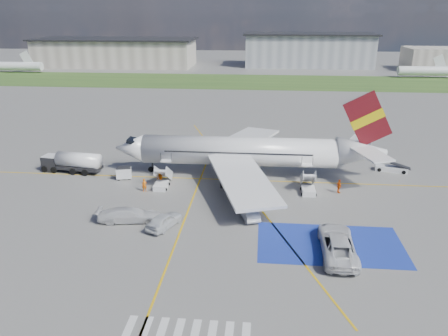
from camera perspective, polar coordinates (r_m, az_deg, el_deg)
The scene contains 21 objects.
ground at distance 47.34m, azimuth 0.88°, elevation -6.94°, with size 400.00×400.00×0.00m, color #60605E.
grass_strip at distance 138.74m, azimuth 3.90°, elevation 11.19°, with size 400.00×30.00×0.01m, color #2D4C1E.
taxiway_line_main at distance 58.25m, azimuth 1.77°, elevation -1.57°, with size 120.00×0.20×0.01m, color gold.
taxiway_line_cross at distance 39.45m, azimuth -7.72°, elevation -13.19°, with size 0.20×60.00×0.01m, color gold.
taxiway_line_diag at distance 58.25m, azimuth 1.77°, elevation -1.57°, with size 0.20×60.00×0.01m, color gold.
staging_box at distance 44.27m, azimuth 13.68°, elevation -9.63°, with size 14.00×8.00×0.01m, color #192F97.
terminal_west at distance 182.32m, azimuth -13.88°, elevation 14.40°, with size 60.00×22.00×10.00m, color gray.
terminal_centre at distance 178.51m, azimuth 10.95°, elevation 14.83°, with size 48.00×18.00×12.00m, color gray.
airliner at distance 58.92m, azimuth 3.38°, elevation 2.16°, with size 36.81×32.95×11.92m.
airstairs_fwd at distance 56.31m, azimuth -8.13°, elevation -1.89°, with size 1.90×5.20×3.60m.
airstairs_aft at distance 55.21m, azimuth 10.94°, elevation -2.52°, with size 1.90×5.20×3.60m.
fuel_tanker at distance 64.27m, azimuth -19.20°, elevation 0.54°, with size 8.64×3.41×2.87m.
gpu_cart at distance 59.87m, azimuth -12.93°, elevation -0.73°, with size 2.20×1.68×1.64m.
belt_loader at distance 65.58m, azimuth 21.06°, elevation -0.12°, with size 4.77×2.55×1.38m.
car_silver_a at distance 46.17m, azimuth -7.81°, elevation -6.79°, with size 1.87×4.64×1.58m, color silver.
car_silver_b at distance 47.93m, azimuth 3.19°, elevation -5.65°, with size 1.54×4.41×1.45m, color #B1B4B8.
van_white_a at distance 42.43m, azimuth 14.65°, elevation -9.18°, with size 3.06×6.63×2.49m, color silver.
van_white_b at distance 47.94m, azimuth -12.22°, elevation -5.73°, with size 2.09×5.15×2.02m, color silver.
crew_fwd at distance 55.21m, azimuth -10.35°, elevation -2.24°, with size 0.61×0.40×1.66m, color orange.
crew_nose at distance 57.04m, azimuth -8.37°, elevation -1.33°, with size 0.85×0.66×1.75m, color #DD610B.
crew_aft at distance 55.75m, azimuth 14.79°, elevation -2.32°, with size 1.03×0.43×1.76m, color #E75A0C.
Camera 1 is at (3.07, -42.02, 21.59)m, focal length 35.00 mm.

